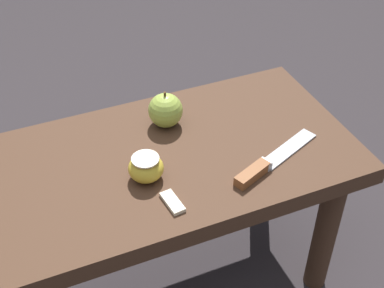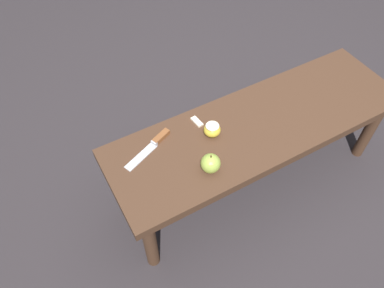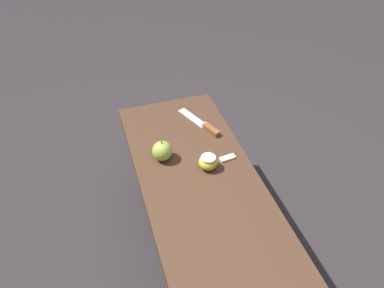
{
  "view_description": "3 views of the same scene",
  "coord_description": "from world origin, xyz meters",
  "px_view_note": "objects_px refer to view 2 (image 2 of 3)",
  "views": [
    {
      "loc": [
        0.01,
        0.76,
        1.11
      ],
      "look_at": [
        -0.3,
        0.02,
        0.44
      ],
      "focal_mm": 50.0,
      "sensor_mm": 36.0,
      "label": 1
    },
    {
      "loc": [
        -0.74,
        -0.75,
        1.54
      ],
      "look_at": [
        -0.3,
        0.02,
        0.44
      ],
      "focal_mm": 35.0,
      "sensor_mm": 36.0,
      "label": 2
    },
    {
      "loc": [
        0.69,
        -0.29,
        1.35
      ],
      "look_at": [
        -0.3,
        0.02,
        0.44
      ],
      "focal_mm": 35.0,
      "sensor_mm": 36.0,
      "label": 3
    }
  ],
  "objects_px": {
    "knife": "(155,143)",
    "apple_whole": "(211,163)",
    "wooden_bench": "(258,132)",
    "apple_cut": "(212,130)"
  },
  "relations": [
    {
      "from": "apple_whole",
      "to": "knife",
      "type": "bearing_deg",
      "value": 121.67
    },
    {
      "from": "knife",
      "to": "apple_whole",
      "type": "height_order",
      "value": "apple_whole"
    },
    {
      "from": "apple_cut",
      "to": "apple_whole",
      "type": "bearing_deg",
      "value": -123.36
    },
    {
      "from": "knife",
      "to": "apple_cut",
      "type": "xyz_separation_m",
      "value": [
        0.22,
        -0.06,
        0.02
      ]
    },
    {
      "from": "knife",
      "to": "apple_cut",
      "type": "bearing_deg",
      "value": 141.33
    },
    {
      "from": "wooden_bench",
      "to": "apple_cut",
      "type": "bearing_deg",
      "value": 166.96
    },
    {
      "from": "apple_whole",
      "to": "apple_cut",
      "type": "bearing_deg",
      "value": 56.64
    },
    {
      "from": "knife",
      "to": "apple_whole",
      "type": "xyz_separation_m",
      "value": [
        0.13,
        -0.21,
        0.03
      ]
    },
    {
      "from": "wooden_bench",
      "to": "apple_whole",
      "type": "xyz_separation_m",
      "value": [
        -0.29,
        -0.1,
        0.09
      ]
    },
    {
      "from": "wooden_bench",
      "to": "apple_whole",
      "type": "relative_size",
      "value": 15.48
    }
  ]
}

